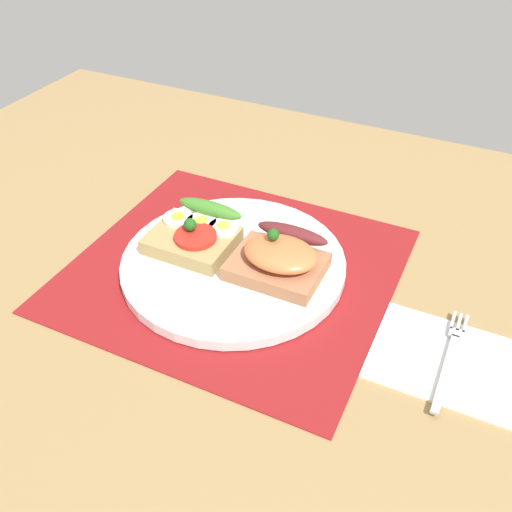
# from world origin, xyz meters

# --- Properties ---
(ground_plane) EXTENTS (1.20, 0.90, 0.03)m
(ground_plane) POSITION_xyz_m (0.00, 0.00, -0.02)
(ground_plane) COLOR #98784A
(placemat) EXTENTS (0.37, 0.35, 0.00)m
(placemat) POSITION_xyz_m (0.00, 0.00, 0.00)
(placemat) COLOR maroon
(placemat) RESTS_ON ground_plane
(plate) EXTENTS (0.27, 0.27, 0.01)m
(plate) POSITION_xyz_m (0.00, 0.00, 0.01)
(plate) COLOR white
(plate) RESTS_ON placemat
(sandwich_egg_tomato) EXTENTS (0.10, 0.10, 0.04)m
(sandwich_egg_tomato) POSITION_xyz_m (-0.06, 0.01, 0.03)
(sandwich_egg_tomato) COLOR #A48A53
(sandwich_egg_tomato) RESTS_ON plate
(sandwich_salmon) EXTENTS (0.11, 0.10, 0.05)m
(sandwich_salmon) POSITION_xyz_m (0.06, 0.00, 0.04)
(sandwich_salmon) COLOR #A26B48
(sandwich_salmon) RESTS_ON plate
(napkin) EXTENTS (0.15, 0.12, 0.01)m
(napkin) POSITION_xyz_m (0.26, -0.04, 0.00)
(napkin) COLOR white
(napkin) RESTS_ON ground_plane
(fork) EXTENTS (0.02, 0.14, 0.00)m
(fork) POSITION_xyz_m (0.26, -0.03, 0.01)
(fork) COLOR #B7B7BC
(fork) RESTS_ON napkin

